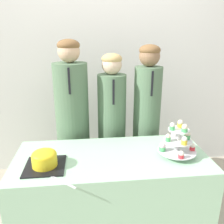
{
  "coord_description": "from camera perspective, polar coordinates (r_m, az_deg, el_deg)",
  "views": [
    {
      "loc": [
        -0.17,
        -1.24,
        1.57
      ],
      "look_at": [
        0.01,
        0.36,
        1.04
      ],
      "focal_mm": 38.0,
      "sensor_mm": 36.0,
      "label": 1
    }
  ],
  "objects": [
    {
      "name": "student_2",
      "position": [
        2.33,
        8.23,
        -3.07
      ],
      "size": [
        0.26,
        0.26,
        1.48
      ],
      "color": "#567556",
      "rests_on": "ground_plane"
    },
    {
      "name": "student_0",
      "position": [
        2.27,
        -9.36,
        -3.73
      ],
      "size": [
        0.31,
        0.31,
        1.53
      ],
      "color": "#567556",
      "rests_on": "ground_plane"
    },
    {
      "name": "student_1",
      "position": [
        2.29,
        -0.05,
        -4.51
      ],
      "size": [
        0.26,
        0.27,
        1.41
      ],
      "color": "#567556",
      "rests_on": "ground_plane"
    },
    {
      "name": "table",
      "position": [
        2.0,
        -0.11,
        -19.35
      ],
      "size": [
        1.44,
        0.65,
        0.7
      ],
      "color": "#A8DBB2",
      "rests_on": "ground_plane"
    },
    {
      "name": "wall_back",
      "position": [
        2.69,
        -2.76,
        13.66
      ],
      "size": [
        9.0,
        0.06,
        2.7
      ],
      "color": "silver",
      "rests_on": "ground_plane"
    },
    {
      "name": "cupcake_stand",
      "position": [
        1.82,
        15.48,
        -6.62
      ],
      "size": [
        0.28,
        0.28,
        0.27
      ],
      "color": "silver",
      "rests_on": "table"
    },
    {
      "name": "round_cake",
      "position": [
        1.7,
        -15.95,
        -10.83
      ],
      "size": [
        0.27,
        0.27,
        0.12
      ],
      "color": "black",
      "rests_on": "table"
    },
    {
      "name": "cake_knife",
      "position": [
        1.6,
        -13.61,
        -15.13
      ],
      "size": [
        0.22,
        0.2,
        0.01
      ],
      "rotation": [
        0.0,
        0.0,
        -0.73
      ],
      "color": "silver",
      "rests_on": "table"
    }
  ]
}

